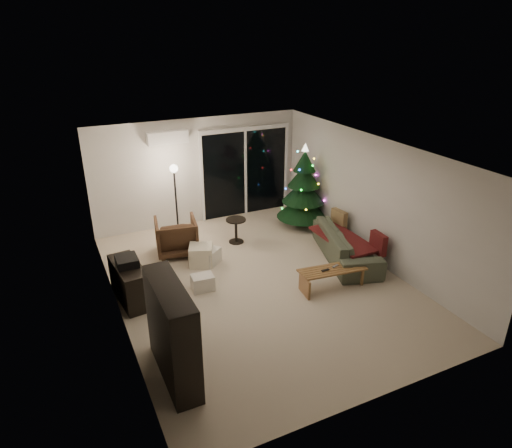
{
  "coord_description": "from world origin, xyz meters",
  "views": [
    {
      "loc": [
        -3.2,
        -6.63,
        4.41
      ],
      "look_at": [
        0.1,
        0.3,
        1.05
      ],
      "focal_mm": 32.0,
      "sensor_mm": 36.0,
      "label": 1
    }
  ],
  "objects_px": {
    "bookshelf": "(159,336)",
    "armchair": "(176,236)",
    "coffee_table": "(332,278)",
    "media_cabinet": "(130,282)",
    "christmas_tree": "(304,186)",
    "sofa": "(346,244)"
  },
  "relations": [
    {
      "from": "bookshelf",
      "to": "armchair",
      "type": "bearing_deg",
      "value": 63.09
    },
    {
      "from": "bookshelf",
      "to": "coffee_table",
      "type": "relative_size",
      "value": 1.16
    },
    {
      "from": "media_cabinet",
      "to": "coffee_table",
      "type": "xyz_separation_m",
      "value": [
        3.38,
        -1.15,
        -0.15
      ]
    },
    {
      "from": "christmas_tree",
      "to": "bookshelf",
      "type": "bearing_deg",
      "value": -140.05
    },
    {
      "from": "armchair",
      "to": "coffee_table",
      "type": "bearing_deg",
      "value": 140.49
    },
    {
      "from": "coffee_table",
      "to": "armchair",
      "type": "bearing_deg",
      "value": 136.87
    },
    {
      "from": "media_cabinet",
      "to": "sofa",
      "type": "distance_m",
      "value": 4.31
    },
    {
      "from": "sofa",
      "to": "bookshelf",
      "type": "bearing_deg",
      "value": 130.14
    },
    {
      "from": "bookshelf",
      "to": "media_cabinet",
      "type": "bearing_deg",
      "value": 82.47
    },
    {
      "from": "armchair",
      "to": "christmas_tree",
      "type": "bearing_deg",
      "value": -167.32
    },
    {
      "from": "media_cabinet",
      "to": "christmas_tree",
      "type": "relative_size",
      "value": 0.56
    },
    {
      "from": "bookshelf",
      "to": "christmas_tree",
      "type": "distance_m",
      "value": 5.69
    },
    {
      "from": "coffee_table",
      "to": "christmas_tree",
      "type": "xyz_separation_m",
      "value": [
        0.97,
        2.67,
        0.8
      ]
    },
    {
      "from": "armchair",
      "to": "christmas_tree",
      "type": "xyz_separation_m",
      "value": [
        3.12,
        0.13,
        0.61
      ]
    },
    {
      "from": "sofa",
      "to": "armchair",
      "type": "bearing_deg",
      "value": 78.18
    },
    {
      "from": "sofa",
      "to": "christmas_tree",
      "type": "height_order",
      "value": "christmas_tree"
    },
    {
      "from": "armchair",
      "to": "coffee_table",
      "type": "distance_m",
      "value": 3.33
    },
    {
      "from": "bookshelf",
      "to": "media_cabinet",
      "type": "xyz_separation_m",
      "value": [
        0.0,
        2.13,
        -0.35
      ]
    },
    {
      "from": "media_cabinet",
      "to": "sofa",
      "type": "relative_size",
      "value": 0.51
    },
    {
      "from": "coffee_table",
      "to": "christmas_tree",
      "type": "bearing_deg",
      "value": 76.63
    },
    {
      "from": "christmas_tree",
      "to": "sofa",
      "type": "bearing_deg",
      "value": -91.74
    },
    {
      "from": "bookshelf",
      "to": "coffee_table",
      "type": "bearing_deg",
      "value": 8.62
    }
  ]
}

